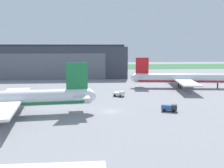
{
  "coord_description": "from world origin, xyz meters",
  "views": [
    {
      "loc": [
        -5.49,
        -71.3,
        17.48
      ],
      "look_at": [
        1.67,
        17.25,
        5.01
      ],
      "focal_mm": 43.56,
      "sensor_mm": 36.0,
      "label": 1
    }
  ],
  "objects_px": {
    "pushback_tractor": "(119,94)",
    "stair_truck": "(169,107)",
    "airliner_far_left": "(184,79)",
    "airliner_near_left": "(5,100)",
    "maintenance_hangar": "(40,61)"
  },
  "relations": [
    {
      "from": "maintenance_hangar",
      "to": "stair_truck",
      "type": "xyz_separation_m",
      "value": [
        50.54,
        -91.66,
        -7.6
      ]
    },
    {
      "from": "maintenance_hangar",
      "to": "stair_truck",
      "type": "height_order",
      "value": "maintenance_hangar"
    },
    {
      "from": "pushback_tractor",
      "to": "stair_truck",
      "type": "relative_size",
      "value": 0.93
    },
    {
      "from": "maintenance_hangar",
      "to": "pushback_tractor",
      "type": "bearing_deg",
      "value": -60.25
    },
    {
      "from": "airliner_far_left",
      "to": "airliner_near_left",
      "type": "bearing_deg",
      "value": -145.38
    },
    {
      "from": "pushback_tractor",
      "to": "stair_truck",
      "type": "bearing_deg",
      "value": -63.9
    },
    {
      "from": "maintenance_hangar",
      "to": "airliner_far_left",
      "type": "bearing_deg",
      "value": -37.07
    },
    {
      "from": "stair_truck",
      "to": "maintenance_hangar",
      "type": "bearing_deg",
      "value": 118.87
    },
    {
      "from": "maintenance_hangar",
      "to": "airliner_near_left",
      "type": "distance_m",
      "value": 93.69
    },
    {
      "from": "pushback_tractor",
      "to": "maintenance_hangar",
      "type": "bearing_deg",
      "value": 119.75
    },
    {
      "from": "maintenance_hangar",
      "to": "airliner_near_left",
      "type": "xyz_separation_m",
      "value": [
        8.07,
        -93.23,
        -4.47
      ]
    },
    {
      "from": "maintenance_hangar",
      "to": "stair_truck",
      "type": "distance_m",
      "value": 104.94
    },
    {
      "from": "airliner_far_left",
      "to": "stair_truck",
      "type": "xyz_separation_m",
      "value": [
        -17.8,
        -40.03,
        -2.87
      ]
    },
    {
      "from": "airliner_far_left",
      "to": "airliner_near_left",
      "type": "height_order",
      "value": "airliner_near_left"
    },
    {
      "from": "maintenance_hangar",
      "to": "airliner_near_left",
      "type": "relative_size",
      "value": 2.14
    }
  ]
}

